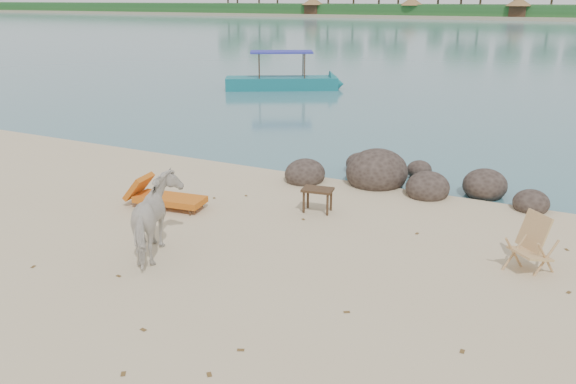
% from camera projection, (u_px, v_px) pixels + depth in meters
% --- Properties ---
extents(water, '(400.00, 400.00, 0.00)m').
position_uv_depth(water, '(551.00, 29.00, 85.10)').
color(water, '#3D6E7A').
rests_on(water, ground).
extents(far_shore, '(420.00, 90.00, 1.40)m').
position_uv_depth(far_shore, '(566.00, 15.00, 152.70)').
color(far_shore, tan).
rests_on(far_shore, ground).
extents(far_scenery, '(420.00, 18.00, 9.50)m').
position_uv_depth(far_scenery, '(564.00, 5.00, 123.52)').
color(far_scenery, '#1E4C1E').
rests_on(far_scenery, ground).
extents(boulders, '(6.31, 2.83, 1.17)m').
position_uv_depth(boulders, '(396.00, 178.00, 14.13)').
color(boulders, '#2B221D').
rests_on(boulders, ground).
extents(cow, '(1.50, 1.87, 1.44)m').
position_uv_depth(cow, '(158.00, 220.00, 10.13)').
color(cow, silver).
rests_on(cow, ground).
extents(side_table, '(0.72, 0.52, 0.54)m').
position_uv_depth(side_table, '(317.00, 202.00, 12.34)').
color(side_table, '#342315').
rests_on(side_table, ground).
extents(lounge_chair, '(2.06, 0.95, 0.60)m').
position_uv_depth(lounge_chair, '(170.00, 196.00, 12.58)').
color(lounge_chair, '#BF6B16').
rests_on(lounge_chair, ground).
extents(deck_chair, '(0.91, 0.91, 0.96)m').
position_uv_depth(deck_chair, '(531.00, 247.00, 9.58)').
color(deck_chair, tan).
rests_on(deck_chair, ground).
extents(boat_near, '(6.42, 4.43, 3.17)m').
position_uv_depth(boat_near, '(281.00, 58.00, 29.04)').
color(boat_near, '#136770').
rests_on(boat_near, water).
extents(dead_leaves, '(8.59, 7.10, 0.00)m').
position_uv_depth(dead_leaves, '(300.00, 293.00, 9.03)').
color(dead_leaves, brown).
rests_on(dead_leaves, ground).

